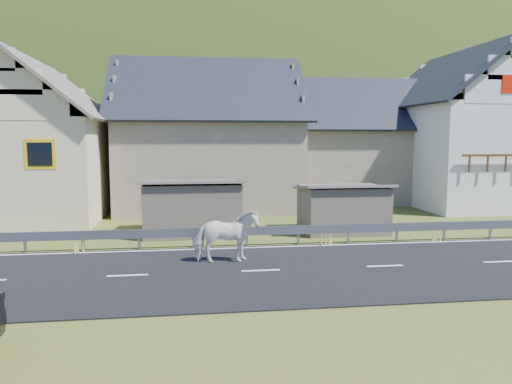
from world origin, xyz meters
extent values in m
plane|color=#3C4F19|center=(0.00, 0.00, 0.00)|extent=(160.00, 160.00, 0.00)
cube|color=black|center=(0.00, 0.00, 0.02)|extent=(60.00, 7.00, 0.04)
cube|color=silver|center=(0.00, 0.00, 0.04)|extent=(60.00, 6.60, 0.01)
cube|color=#93969B|center=(0.00, 3.68, 0.58)|extent=(28.00, 0.08, 0.34)
cube|color=#93969B|center=(-8.00, 3.70, 0.35)|extent=(0.10, 0.06, 0.70)
cube|color=#93969B|center=(-6.00, 3.70, 0.35)|extent=(0.10, 0.06, 0.70)
cube|color=#93969B|center=(-4.00, 3.70, 0.35)|extent=(0.10, 0.06, 0.70)
cube|color=#93969B|center=(-2.00, 3.70, 0.35)|extent=(0.10, 0.06, 0.70)
cube|color=#93969B|center=(0.00, 3.70, 0.35)|extent=(0.10, 0.06, 0.70)
cube|color=#93969B|center=(2.00, 3.70, 0.35)|extent=(0.10, 0.06, 0.70)
cube|color=#93969B|center=(4.00, 3.70, 0.35)|extent=(0.10, 0.06, 0.70)
cube|color=#93969B|center=(6.00, 3.70, 0.35)|extent=(0.10, 0.06, 0.70)
cube|color=#93969B|center=(8.00, 3.70, 0.35)|extent=(0.10, 0.06, 0.70)
cube|color=#93969B|center=(10.00, 3.70, 0.35)|extent=(0.10, 0.06, 0.70)
cube|color=#6E6155|center=(-2.00, 6.50, 1.10)|extent=(4.30, 3.30, 2.40)
cube|color=#6E6155|center=(4.50, 6.00, 1.00)|extent=(3.80, 2.90, 2.20)
cube|color=beige|center=(-10.00, 12.00, 2.50)|extent=(7.00, 9.00, 5.00)
cube|color=#EEAF11|center=(-8.40, 7.50, 3.40)|extent=(1.30, 0.12, 1.30)
cube|color=gray|center=(-1.00, 15.00, 2.50)|extent=(10.00, 9.00, 5.00)
cube|color=gray|center=(9.00, 17.00, 2.30)|extent=(9.00, 8.00, 4.60)
cube|color=silver|center=(15.00, 14.00, 3.00)|extent=(8.00, 10.00, 6.00)
ellipsoid|color=#2F3E16|center=(5.00, 180.00, -20.00)|extent=(440.00, 280.00, 260.00)
imported|color=white|center=(-0.96, 1.18, 0.91)|extent=(1.02, 2.10, 1.74)
camera|label=1|loc=(-2.19, -14.82, 4.13)|focal=35.00mm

